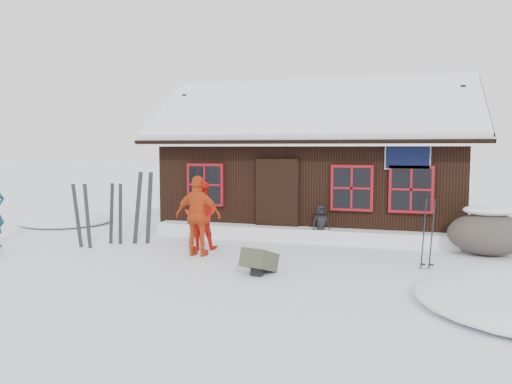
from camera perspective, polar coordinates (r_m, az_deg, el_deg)
ground at (r=11.04m, az=-5.29°, el=-7.19°), size 120.00×120.00×0.00m
mountain_hut at (r=15.22m, az=7.00°, el=2.16°), size 8.90×6.09×4.42m
snow_drift at (r=12.70m, az=4.86°, el=-4.76°), size 7.60×0.60×0.35m
snow_mounds at (r=12.33m, az=5.18°, el=-5.89°), size 20.60×13.20×0.48m
skier_orange_left at (r=11.61m, az=-6.29°, el=-2.63°), size 0.87×0.74×1.58m
skier_orange_right at (r=10.85m, az=-6.62°, el=-2.73°), size 1.03×0.45×1.75m
skier_crouched at (r=12.44m, az=7.42°, el=-3.63°), size 0.55×0.49×0.94m
boulder at (r=12.03m, az=24.97°, el=-4.21°), size 1.68×1.26×0.98m
ski_pair_left at (r=12.46m, az=-12.75°, el=-1.90°), size 0.56×0.14×1.81m
ski_pair_mid at (r=12.38m, az=-19.23°, el=-2.69°), size 0.47×0.13×1.56m
ski_pair_right at (r=12.60m, az=-15.72°, el=-2.52°), size 0.41×0.07×1.54m
ski_poles at (r=10.22m, az=19.04°, el=-4.66°), size 0.25×0.12×1.40m
backpack_olive at (r=9.38m, az=0.38°, el=-8.29°), size 0.62×0.74×0.35m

